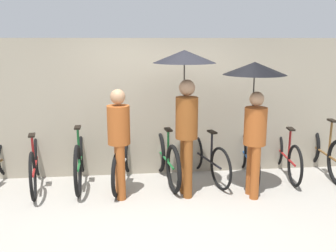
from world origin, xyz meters
The scene contains 13 objects.
ground_plane centered at (0.00, 0.00, 0.00)m, with size 30.00×30.00×0.00m, color #9E998E.
back_wall centered at (0.00, 1.73, 1.14)m, with size 13.47×0.12×2.29m.
parked_bicycle_1 centered at (-2.05, 1.29, 0.38)m, with size 0.47×1.78×0.99m.
parked_bicycle_2 centered at (-1.37, 1.37, 0.40)m, with size 0.44×1.81×0.98m.
parked_bicycle_3 centered at (-0.68, 1.30, 0.35)m, with size 0.48×1.70×1.04m.
parked_bicycle_4 centered at (0.00, 1.31, 0.38)m, with size 0.44×1.69×1.06m.
parked_bicycle_5 centered at (0.68, 1.35, 0.36)m, with size 0.55×1.63×1.04m.
parked_bicycle_6 centered at (1.37, 1.29, 0.36)m, with size 0.44×1.73×1.08m.
parked_bicycle_7 centered at (2.05, 1.37, 0.35)m, with size 0.44×1.68×1.02m.
parked_bicycle_8 centered at (2.74, 1.37, 0.38)m, with size 0.44×1.81×0.99m.
pedestrian_leading centered at (-0.73, 0.72, 0.93)m, with size 0.32×0.32×1.60m.
pedestrian_center centered at (0.23, 0.77, 1.61)m, with size 0.90×0.90×2.12m.
pedestrian_trailing centered at (1.20, 0.63, 1.50)m, with size 0.90×0.90×1.96m.
Camera 1 is at (-0.59, -4.46, 2.26)m, focal length 40.00 mm.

